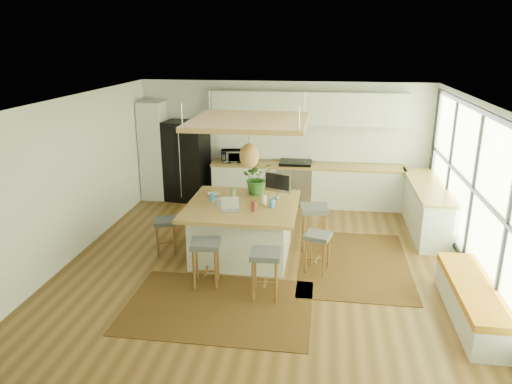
% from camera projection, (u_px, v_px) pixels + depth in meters
% --- Properties ---
extents(floor, '(7.00, 7.00, 0.00)m').
position_uv_depth(floor, '(264.00, 264.00, 8.03)').
color(floor, '#523617').
rests_on(floor, ground).
extents(ceiling, '(7.00, 7.00, 0.00)m').
position_uv_depth(ceiling, '(264.00, 101.00, 7.21)').
color(ceiling, white).
rests_on(ceiling, ground).
extents(wall_back, '(6.50, 0.00, 6.50)m').
position_uv_depth(wall_back, '(284.00, 142.00, 10.92)').
color(wall_back, silver).
rests_on(wall_back, ground).
extents(wall_front, '(6.50, 0.00, 6.50)m').
position_uv_depth(wall_front, '(214.00, 301.00, 4.32)').
color(wall_front, silver).
rests_on(wall_front, ground).
extents(wall_left, '(0.00, 7.00, 7.00)m').
position_uv_depth(wall_left, '(72.00, 179.00, 8.06)').
color(wall_left, silver).
rests_on(wall_left, ground).
extents(wall_right, '(0.00, 7.00, 7.00)m').
position_uv_depth(wall_right, '(480.00, 196.00, 7.18)').
color(wall_right, silver).
rests_on(wall_right, ground).
extents(window_wall, '(0.10, 6.20, 2.60)m').
position_uv_depth(window_wall, '(479.00, 193.00, 7.17)').
color(window_wall, black).
rests_on(window_wall, wall_right).
extents(pantry, '(0.55, 0.60, 2.25)m').
position_uv_depth(pantry, '(154.00, 151.00, 11.09)').
color(pantry, silver).
rests_on(pantry, floor).
extents(back_counter_base, '(4.20, 0.60, 0.88)m').
position_uv_depth(back_counter_base, '(306.00, 185.00, 10.82)').
color(back_counter_base, silver).
rests_on(back_counter_base, floor).
extents(back_counter_top, '(4.24, 0.64, 0.05)m').
position_uv_depth(back_counter_top, '(307.00, 166.00, 10.68)').
color(back_counter_top, olive).
rests_on(back_counter_top, back_counter_base).
extents(backsplash, '(4.20, 0.02, 0.80)m').
position_uv_depth(backsplash, '(308.00, 143.00, 10.83)').
color(backsplash, white).
rests_on(backsplash, wall_back).
extents(upper_cabinets, '(4.20, 0.34, 0.70)m').
position_uv_depth(upper_cabinets, '(309.00, 108.00, 10.43)').
color(upper_cabinets, silver).
rests_on(upper_cabinets, wall_back).
extents(range, '(0.76, 0.62, 1.00)m').
position_uv_depth(range, '(295.00, 182.00, 10.84)').
color(range, '#A5A5AA').
rests_on(range, floor).
extents(right_counter_base, '(0.60, 2.50, 0.88)m').
position_uv_depth(right_counter_base, '(426.00, 208.00, 9.39)').
color(right_counter_base, silver).
rests_on(right_counter_base, floor).
extents(right_counter_top, '(0.64, 2.54, 0.05)m').
position_uv_depth(right_counter_top, '(428.00, 185.00, 9.24)').
color(right_counter_top, olive).
rests_on(right_counter_top, right_counter_base).
extents(window_bench, '(0.52, 2.00, 0.50)m').
position_uv_depth(window_bench, '(471.00, 301.00, 6.42)').
color(window_bench, silver).
rests_on(window_bench, floor).
extents(ceiling_panel, '(1.86, 1.86, 0.80)m').
position_uv_depth(ceiling_panel, '(249.00, 138.00, 7.83)').
color(ceiling_panel, olive).
rests_on(ceiling_panel, ceiling).
extents(rug_near, '(2.60, 1.80, 0.01)m').
position_uv_depth(rug_near, '(218.00, 306.00, 6.77)').
color(rug_near, black).
rests_on(rug_near, floor).
extents(rug_right, '(1.80, 2.60, 0.01)m').
position_uv_depth(rug_right, '(354.00, 263.00, 8.08)').
color(rug_right, black).
rests_on(rug_right, floor).
extents(fridge, '(1.00, 0.83, 1.83)m').
position_uv_depth(fridge, '(187.00, 160.00, 11.03)').
color(fridge, black).
rests_on(fridge, floor).
extents(island, '(1.85, 1.85, 0.93)m').
position_uv_depth(island, '(243.00, 230.00, 8.27)').
color(island, olive).
rests_on(island, floor).
extents(stool_near_left, '(0.47, 0.47, 0.72)m').
position_uv_depth(stool_near_left, '(206.00, 263.00, 7.27)').
color(stool_near_left, '#43464A').
rests_on(stool_near_left, floor).
extents(stool_near_right, '(0.44, 0.44, 0.72)m').
position_uv_depth(stool_near_right, '(265.00, 275.00, 6.93)').
color(stool_near_right, '#43464A').
rests_on(stool_near_right, floor).
extents(stool_right_front, '(0.47, 0.47, 0.65)m').
position_uv_depth(stool_right_front, '(317.00, 251.00, 7.70)').
color(stool_right_front, '#43464A').
rests_on(stool_right_front, floor).
extents(stool_right_back, '(0.52, 0.52, 0.80)m').
position_uv_depth(stool_right_back, '(314.00, 230.00, 8.56)').
color(stool_right_back, '#43464A').
rests_on(stool_right_back, floor).
extents(stool_left_side, '(0.48, 0.48, 0.64)m').
position_uv_depth(stool_left_side, '(166.00, 234.00, 8.34)').
color(stool_left_side, '#43464A').
rests_on(stool_left_side, floor).
extents(laptop, '(0.36, 0.37, 0.22)m').
position_uv_depth(laptop, '(230.00, 204.00, 7.77)').
color(laptop, '#A5A5AA').
rests_on(laptop, island).
extents(monitor, '(0.54, 0.36, 0.47)m').
position_uv_depth(monitor, '(278.00, 184.00, 8.33)').
color(monitor, '#A5A5AA').
rests_on(monitor, island).
extents(microwave, '(0.53, 0.36, 0.33)m').
position_uv_depth(microwave, '(232.00, 155.00, 10.86)').
color(microwave, '#A5A5AA').
rests_on(microwave, back_counter_top).
extents(island_plant, '(0.67, 0.71, 0.46)m').
position_uv_depth(island_plant, '(257.00, 181.00, 8.61)').
color(island_plant, '#1E4C19').
rests_on(island_plant, island).
extents(island_bowl, '(0.28, 0.28, 0.05)m').
position_uv_depth(island_bowl, '(214.00, 195.00, 8.51)').
color(island_bowl, silver).
rests_on(island_bowl, island).
extents(island_bottle_0, '(0.07, 0.07, 0.19)m').
position_uv_depth(island_bottle_0, '(212.00, 195.00, 8.26)').
color(island_bottle_0, '#3A91E9').
rests_on(island_bottle_0, island).
extents(island_bottle_1, '(0.07, 0.07, 0.19)m').
position_uv_depth(island_bottle_1, '(217.00, 200.00, 8.01)').
color(island_bottle_1, '#BBB9C0').
rests_on(island_bottle_1, island).
extents(island_bottle_2, '(0.07, 0.07, 0.19)m').
position_uv_depth(island_bottle_2, '(254.00, 205.00, 7.78)').
color(island_bottle_2, maroon).
rests_on(island_bottle_2, island).
extents(island_bottle_3, '(0.07, 0.07, 0.19)m').
position_uv_depth(island_bottle_3, '(263.00, 199.00, 8.09)').
color(island_bottle_3, silver).
rests_on(island_bottle_3, island).
extents(island_bottle_4, '(0.07, 0.07, 0.19)m').
position_uv_depth(island_bottle_4, '(233.00, 194.00, 8.36)').
color(island_bottle_4, '#5E8F55').
rests_on(island_bottle_4, island).
extents(island_bottle_5, '(0.07, 0.07, 0.19)m').
position_uv_depth(island_bottle_5, '(271.00, 202.00, 7.93)').
color(island_bottle_5, '#3A91E9').
rests_on(island_bottle_5, island).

